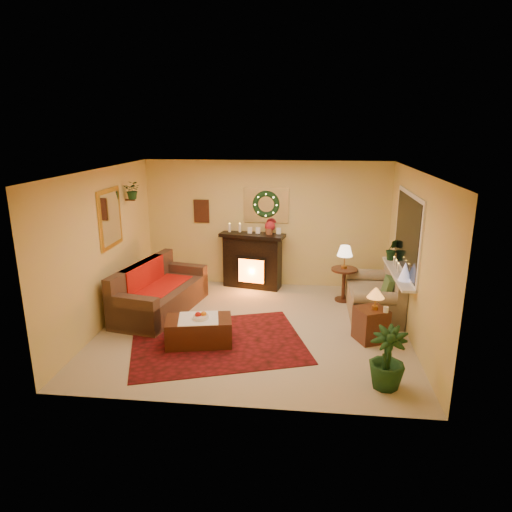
# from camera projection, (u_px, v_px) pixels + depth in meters

# --- Properties ---
(floor) EXTENTS (5.00, 5.00, 0.00)m
(floor) POSITION_uv_depth(u_px,v_px,m) (254.00, 328.00, 7.63)
(floor) COLOR beige
(floor) RESTS_ON ground
(ceiling) EXTENTS (5.00, 5.00, 0.00)m
(ceiling) POSITION_uv_depth(u_px,v_px,m) (253.00, 171.00, 6.92)
(ceiling) COLOR white
(ceiling) RESTS_ON ground
(wall_back) EXTENTS (5.00, 5.00, 0.00)m
(wall_back) POSITION_uv_depth(u_px,v_px,m) (266.00, 224.00, 9.43)
(wall_back) COLOR #EFD88C
(wall_back) RESTS_ON ground
(wall_front) EXTENTS (5.00, 5.00, 0.00)m
(wall_front) POSITION_uv_depth(u_px,v_px,m) (231.00, 306.00, 5.12)
(wall_front) COLOR #EFD88C
(wall_front) RESTS_ON ground
(wall_left) EXTENTS (4.50, 4.50, 0.00)m
(wall_left) POSITION_uv_depth(u_px,v_px,m) (104.00, 248.00, 7.54)
(wall_left) COLOR #EFD88C
(wall_left) RESTS_ON ground
(wall_right) EXTENTS (4.50, 4.50, 0.00)m
(wall_right) POSITION_uv_depth(u_px,v_px,m) (415.00, 258.00, 7.01)
(wall_right) COLOR #EFD88C
(wall_right) RESTS_ON ground
(area_rug) EXTENTS (3.09, 2.67, 0.01)m
(area_rug) POSITION_uv_depth(u_px,v_px,m) (218.00, 342.00, 7.10)
(area_rug) COLOR #400602
(area_rug) RESTS_ON floor
(sofa) EXTENTS (1.32, 2.22, 0.89)m
(sofa) POSITION_uv_depth(u_px,v_px,m) (161.00, 289.00, 8.19)
(sofa) COLOR #503128
(sofa) RESTS_ON floor
(red_throw) EXTENTS (0.75, 1.22, 0.02)m
(red_throw) POSITION_uv_depth(u_px,v_px,m) (160.00, 285.00, 8.34)
(red_throw) COLOR red
(red_throw) RESTS_ON sofa
(fireplace) EXTENTS (1.22, 0.60, 1.07)m
(fireplace) POSITION_uv_depth(u_px,v_px,m) (252.00, 261.00, 9.46)
(fireplace) COLOR black
(fireplace) RESTS_ON floor
(poinsettia) EXTENTS (0.21, 0.21, 0.21)m
(poinsettia) POSITION_uv_depth(u_px,v_px,m) (270.00, 226.00, 9.23)
(poinsettia) COLOR #B01F29
(poinsettia) RESTS_ON fireplace
(mantel_candle_a) EXTENTS (0.06, 0.06, 0.17)m
(mantel_candle_a) POSITION_uv_depth(u_px,v_px,m) (230.00, 228.00, 9.27)
(mantel_candle_a) COLOR white
(mantel_candle_a) RESTS_ON fireplace
(mantel_candle_b) EXTENTS (0.06, 0.06, 0.17)m
(mantel_candle_b) POSITION_uv_depth(u_px,v_px,m) (240.00, 228.00, 9.26)
(mantel_candle_b) COLOR silver
(mantel_candle_b) RESTS_ON fireplace
(mantel_mirror) EXTENTS (0.92, 0.02, 0.72)m
(mantel_mirror) POSITION_uv_depth(u_px,v_px,m) (266.00, 205.00, 9.30)
(mantel_mirror) COLOR white
(mantel_mirror) RESTS_ON wall_back
(wreath) EXTENTS (0.55, 0.11, 0.55)m
(wreath) POSITION_uv_depth(u_px,v_px,m) (266.00, 205.00, 9.26)
(wreath) COLOR #194719
(wreath) RESTS_ON wall_back
(wall_art) EXTENTS (0.32, 0.03, 0.48)m
(wall_art) POSITION_uv_depth(u_px,v_px,m) (202.00, 211.00, 9.48)
(wall_art) COLOR #381E11
(wall_art) RESTS_ON wall_back
(gold_mirror) EXTENTS (0.03, 0.84, 1.00)m
(gold_mirror) POSITION_uv_depth(u_px,v_px,m) (110.00, 218.00, 7.70)
(gold_mirror) COLOR gold
(gold_mirror) RESTS_ON wall_left
(hanging_plant) EXTENTS (0.33, 0.28, 0.36)m
(hanging_plant) POSITION_uv_depth(u_px,v_px,m) (133.00, 199.00, 8.35)
(hanging_plant) COLOR #194719
(hanging_plant) RESTS_ON wall_left
(loveseat) EXTENTS (0.86, 1.48, 0.86)m
(loveseat) POSITION_uv_depth(u_px,v_px,m) (374.00, 291.00, 8.11)
(loveseat) COLOR gray
(loveseat) RESTS_ON floor
(window_frame) EXTENTS (0.03, 1.86, 1.36)m
(window_frame) POSITION_uv_depth(u_px,v_px,m) (408.00, 234.00, 7.47)
(window_frame) COLOR white
(window_frame) RESTS_ON wall_right
(window_glass) EXTENTS (0.02, 1.70, 1.22)m
(window_glass) POSITION_uv_depth(u_px,v_px,m) (407.00, 234.00, 7.47)
(window_glass) COLOR black
(window_glass) RESTS_ON wall_right
(window_sill) EXTENTS (0.22, 1.86, 0.04)m
(window_sill) POSITION_uv_depth(u_px,v_px,m) (398.00, 273.00, 7.67)
(window_sill) COLOR white
(window_sill) RESTS_ON wall_right
(mini_tree) EXTENTS (0.20, 0.20, 0.30)m
(mini_tree) POSITION_uv_depth(u_px,v_px,m) (405.00, 271.00, 7.20)
(mini_tree) COLOR white
(mini_tree) RESTS_ON window_sill
(sill_plant) EXTENTS (0.28, 0.23, 0.52)m
(sill_plant) POSITION_uv_depth(u_px,v_px,m) (392.00, 250.00, 8.29)
(sill_plant) COLOR #143419
(sill_plant) RESTS_ON window_sill
(side_table_round) EXTENTS (0.65, 0.65, 0.64)m
(side_table_round) POSITION_uv_depth(u_px,v_px,m) (344.00, 284.00, 8.75)
(side_table_round) COLOR #432317
(side_table_round) RESTS_ON floor
(lamp_cream) EXTENTS (0.29, 0.29, 0.45)m
(lamp_cream) POSITION_uv_depth(u_px,v_px,m) (345.00, 256.00, 8.62)
(lamp_cream) COLOR #FFDFB8
(lamp_cream) RESTS_ON side_table_round
(end_table_square) EXTENTS (0.57, 0.57, 0.53)m
(end_table_square) POSITION_uv_depth(u_px,v_px,m) (371.00, 324.00, 7.12)
(end_table_square) COLOR #402C18
(end_table_square) RESTS_ON floor
(lamp_tiffany) EXTENTS (0.27, 0.27, 0.39)m
(lamp_tiffany) POSITION_uv_depth(u_px,v_px,m) (376.00, 296.00, 6.96)
(lamp_tiffany) COLOR #FBAD39
(lamp_tiffany) RESTS_ON end_table_square
(coffee_table) EXTENTS (1.09, 0.74, 0.42)m
(coffee_table) POSITION_uv_depth(u_px,v_px,m) (199.00, 331.00, 7.01)
(coffee_table) COLOR #492219
(coffee_table) RESTS_ON floor
(fruit_bowl) EXTENTS (0.24, 0.24, 0.06)m
(fruit_bowl) POSITION_uv_depth(u_px,v_px,m) (201.00, 317.00, 6.93)
(fruit_bowl) COLOR white
(fruit_bowl) RESTS_ON coffee_table
(floor_palm) EXTENTS (1.74, 1.74, 2.47)m
(floor_palm) POSITION_uv_depth(u_px,v_px,m) (387.00, 355.00, 5.77)
(floor_palm) COLOR black
(floor_palm) RESTS_ON floor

